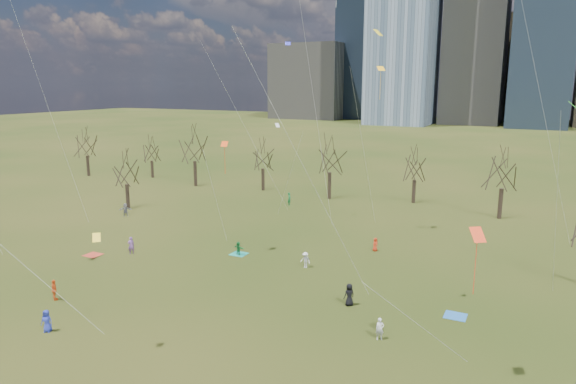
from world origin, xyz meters
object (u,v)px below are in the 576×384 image
at_px(blanket_crimson, 93,255).
at_px(person_1, 380,329).
at_px(blanket_teal, 239,254).
at_px(person_0, 47,321).
at_px(blanket_navy, 455,316).
at_px(person_4, 54,290).

relative_size(blanket_crimson, person_1, 1.04).
bearing_deg(person_1, blanket_teal, 120.13).
xyz_separation_m(blanket_teal, person_1, (18.01, -10.93, 0.76)).
relative_size(blanket_teal, person_0, 0.99).
relative_size(blanket_teal, blanket_navy, 1.00).
distance_m(blanket_teal, blanket_crimson, 14.81).
bearing_deg(person_4, person_0, 164.59).
height_order(person_0, person_4, person_4).
xyz_separation_m(blanket_navy, person_1, (-4.06, -6.01, 0.76)).
bearing_deg(person_4, blanket_teal, -84.98).
distance_m(blanket_teal, person_1, 21.08).
height_order(person_0, person_1, person_0).
bearing_deg(blanket_teal, blanket_crimson, -152.42).
bearing_deg(blanket_teal, person_0, -98.88).
distance_m(blanket_teal, person_4, 17.82).
height_order(blanket_teal, blanket_crimson, same).
relative_size(blanket_navy, person_4, 0.93).
relative_size(person_0, person_4, 0.94).
xyz_separation_m(person_0, person_4, (-4.06, 3.96, 0.05)).
distance_m(person_1, person_4, 25.79).
bearing_deg(blanket_crimson, person_4, -57.88).
distance_m(blanket_navy, blanket_crimson, 35.25).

